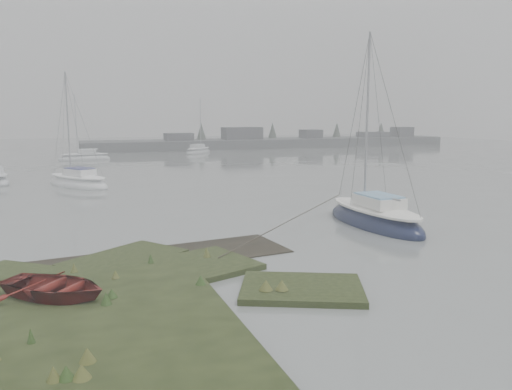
# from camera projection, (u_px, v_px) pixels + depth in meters

# --- Properties ---
(ground) EXTENTS (160.00, 160.00, 0.00)m
(ground) POSITION_uv_depth(u_px,v_px,m) (140.00, 176.00, 42.50)
(ground) COLOR slate
(ground) RESTS_ON ground
(far_shoreline) EXTENTS (60.00, 8.00, 4.15)m
(far_shoreline) POSITION_uv_depth(u_px,v_px,m) (280.00, 142.00, 81.21)
(far_shoreline) COLOR #4C4F51
(far_shoreline) RESTS_ON ground
(sailboat_main) EXTENTS (2.30, 6.80, 9.57)m
(sailboat_main) POSITION_uv_depth(u_px,v_px,m) (374.00, 219.00, 23.30)
(sailboat_main) COLOR #111732
(sailboat_main) RESTS_ON ground
(sailboat_white) EXTENTS (5.17, 6.33, 8.80)m
(sailboat_white) POSITION_uv_depth(u_px,v_px,m) (78.00, 183.00, 36.03)
(sailboat_white) COLOR white
(sailboat_white) RESTS_ON ground
(sailboat_far_b) EXTENTS (5.30, 5.48, 8.10)m
(sailboat_far_b) POSITION_uv_depth(u_px,v_px,m) (198.00, 151.00, 67.86)
(sailboat_far_b) COLOR #9EA3A8
(sailboat_far_b) RESTS_ON ground
(sailboat_far_c) EXTENTS (5.86, 2.33, 8.09)m
(sailboat_far_c) POSITION_uv_depth(u_px,v_px,m) (85.00, 158.00, 57.58)
(sailboat_far_c) COLOR silver
(sailboat_far_c) RESTS_ON ground
(dinghy) EXTENTS (3.74, 3.62, 0.63)m
(dinghy) POSITION_uv_depth(u_px,v_px,m) (54.00, 286.00, 13.40)
(dinghy) COLOR #611610
(dinghy) RESTS_ON marsh_bank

